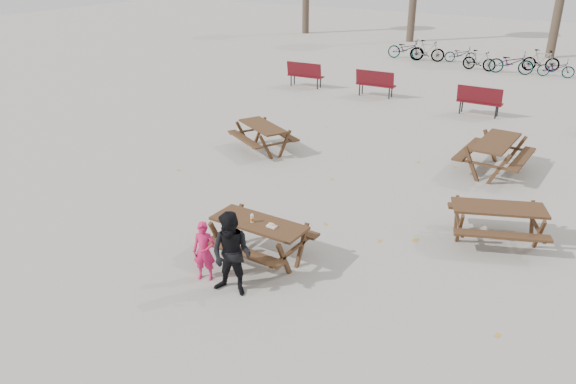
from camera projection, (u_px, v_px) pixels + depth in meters
The scene contains 13 objects.
ground at pixel (260, 258), 10.61m from camera, with size 80.00×80.00×0.00m, color gray.
main_picnic_table at pixel (259, 231), 10.37m from camera, with size 1.80×1.45×0.78m.
food_tray at pixel (272, 226), 10.09m from camera, with size 0.18×0.11×0.04m, color white.
bread_roll at pixel (272, 224), 10.08m from camera, with size 0.14×0.06×0.05m, color tan.
soda_bottle at pixel (252, 219), 10.25m from camera, with size 0.07×0.07×0.17m.
child at pixel (204, 251), 9.76m from camera, with size 0.40×0.26×1.10m, color #CB1953.
adult at pixel (232, 254), 9.27m from camera, with size 0.73×0.57×1.50m, color black.
picnic_table_east at pixel (496, 224), 11.07m from camera, with size 1.76×1.42×0.76m, color #371F14, non-canonical shape.
picnic_table_north at pixel (263, 138), 15.94m from camera, with size 1.74×1.40×0.75m, color #371F14, non-canonical shape.
picnic_table_far at pixel (494, 157), 14.41m from camera, with size 1.99×1.60×0.86m, color #371F14, non-canonical shape.
park_bench_row at pixel (433, 92), 20.22m from camera, with size 12.96×1.00×1.03m.
bicycle_row at pixel (476, 57), 26.57m from camera, with size 8.92×2.32×1.02m.
fallen_leaves at pixel (344, 215), 12.28m from camera, with size 11.00×11.00×0.01m, color #BE892D, non-canonical shape.
Camera 1 is at (5.39, -7.43, 5.48)m, focal length 35.00 mm.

